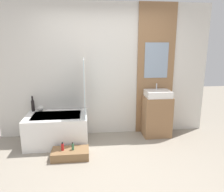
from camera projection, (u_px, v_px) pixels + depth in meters
The scene contains 12 objects.
ground_plane at pixel (114, 176), 3.12m from camera, with size 12.00×12.00×0.00m, color gray.
wall_tiled_back at pixel (105, 71), 4.33m from camera, with size 4.20×0.06×2.60m, color silver.
wall_wood_accent at pixel (156, 70), 4.39m from camera, with size 0.75×0.04×2.60m.
bathtub at pixel (57, 129), 4.08m from camera, with size 1.12×0.74×0.56m.
glass_shower_screen at pixel (85, 88), 3.90m from camera, with size 0.01×0.61×1.03m, color silver.
wooden_step_bench at pixel (70, 154), 3.59m from camera, with size 0.61×0.33×0.14m, color olive.
vanity_cabinet at pixel (157, 116), 4.40m from camera, with size 0.54×0.40×0.81m, color #8E6642.
sink at pixel (158, 94), 4.29m from camera, with size 0.49×0.38×0.25m.
vase_tall_dark at pixel (33, 105), 4.21m from camera, with size 0.06×0.06×0.30m.
vase_round_light at pixel (41, 108), 4.21m from camera, with size 0.12×0.12×0.12m, color silver.
bottle_soap_primary at pixel (62, 147), 3.55m from camera, with size 0.04×0.04×0.14m.
bottle_soap_secondary at pixel (73, 146), 3.57m from camera, with size 0.04×0.04×0.13m.
Camera 1 is at (-0.33, -2.74, 1.86)m, focal length 35.00 mm.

